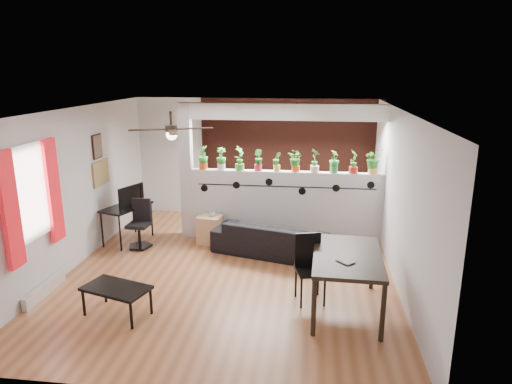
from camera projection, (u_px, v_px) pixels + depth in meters
name	position (u px, v px, depth m)	size (l,w,h in m)	color
room_shell	(230.00, 194.00, 7.18)	(6.30, 7.10, 2.90)	brown
partition_wall	(285.00, 206.00, 8.68)	(3.60, 0.18, 1.35)	#BCBCC1
ceiling_header	(287.00, 112.00, 8.22)	(3.60, 0.18, 0.30)	silver
pier_column	(187.00, 171.00, 8.75)	(0.22, 0.20, 2.60)	#BCBCC1
brick_panel	(290.00, 159.00, 9.93)	(3.90, 0.05, 2.60)	brown
vine_decal	(286.00, 187.00, 8.49)	(3.31, 0.01, 0.30)	black
window_assembly	(31.00, 196.00, 6.28)	(0.09, 1.30, 1.55)	white
baseboard_heater	(45.00, 289.00, 6.65)	(0.08, 1.00, 0.18)	silver
corkboard	(101.00, 173.00, 8.38)	(0.03, 0.60, 0.45)	olive
framed_art	(97.00, 146.00, 8.21)	(0.03, 0.34, 0.44)	#8C7259
ceiling_fan	(171.00, 131.00, 6.72)	(1.19, 1.19, 0.43)	black
potted_plant_0	(203.00, 157.00, 8.64)	(0.28, 0.29, 0.45)	#DB4D19
potted_plant_1	(221.00, 158.00, 8.60)	(0.27, 0.24, 0.42)	white
potted_plant_2	(240.00, 157.00, 8.55)	(0.28, 0.30, 0.46)	#438F34
potted_plant_3	(258.00, 159.00, 8.51)	(0.25, 0.26, 0.40)	#BF1E39
potted_plant_4	(277.00, 161.00, 8.48)	(0.21, 0.19, 0.37)	#CBCB47
potted_plant_5	(296.00, 160.00, 8.43)	(0.28, 0.26, 0.42)	#EB5B1B
potted_plant_6	(315.00, 160.00, 8.38)	(0.28, 0.30, 0.45)	silver
potted_plant_7	(334.00, 161.00, 8.34)	(0.19, 0.23, 0.41)	#318642
potted_plant_8	(354.00, 161.00, 8.30)	(0.23, 0.26, 0.44)	#B1271C
potted_plant_9	(373.00, 160.00, 8.25)	(0.29, 0.25, 0.47)	#E1B34F
sofa	(270.00, 238.00, 8.12)	(1.91, 0.75, 0.56)	black
cube_shelf	(210.00, 229.00, 8.63)	(0.43, 0.38, 0.53)	tan
cup	(212.00, 214.00, 8.55)	(0.11, 0.11, 0.09)	gray
computer_desk	(127.00, 209.00, 8.60)	(0.80, 1.09, 0.70)	black
monitor	(129.00, 199.00, 8.70)	(0.06, 0.35, 0.20)	black
office_chair	(140.00, 227.00, 8.38)	(0.46, 0.46, 0.89)	black
dining_table	(347.00, 261.00, 6.08)	(0.95, 1.51, 0.81)	black
book	(341.00, 263.00, 5.78)	(0.16, 0.21, 0.02)	gray
folding_chair	(309.00, 261.00, 6.42)	(0.48, 0.48, 0.97)	black
coffee_table	(116.00, 290.00, 6.04)	(0.98, 0.72, 0.41)	black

